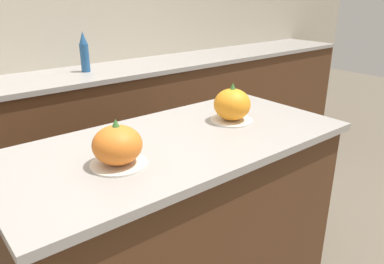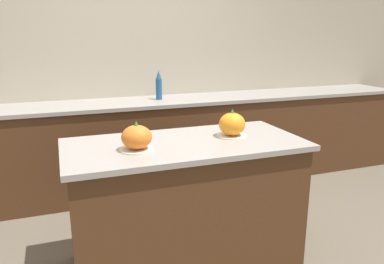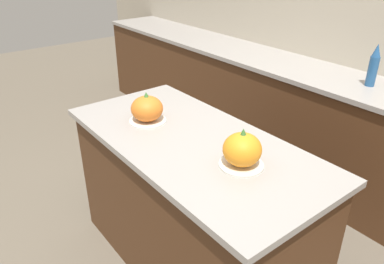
{
  "view_description": "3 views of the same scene",
  "coord_description": "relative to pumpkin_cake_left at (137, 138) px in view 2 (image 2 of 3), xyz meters",
  "views": [
    {
      "loc": [
        -0.91,
        -1.22,
        1.5
      ],
      "look_at": [
        0.04,
        -0.05,
        0.92
      ],
      "focal_mm": 35.0,
      "sensor_mm": 36.0,
      "label": 1
    },
    {
      "loc": [
        -0.75,
        -2.22,
        1.57
      ],
      "look_at": [
        0.05,
        0.02,
        0.94
      ],
      "focal_mm": 35.0,
      "sensor_mm": 36.0,
      "label": 2
    },
    {
      "loc": [
        1.38,
        -1.07,
        1.82
      ],
      "look_at": [
        0.02,
        -0.02,
        0.94
      ],
      "focal_mm": 35.0,
      "sensor_mm": 36.0,
      "label": 3
    }
  ],
  "objects": [
    {
      "name": "ground_plane",
      "position": [
        0.33,
        0.07,
        -0.96
      ],
      "size": [
        12.0,
        12.0,
        0.0
      ],
      "primitive_type": "plane",
      "color": "#665B4C"
    },
    {
      "name": "wall_back",
      "position": [
        0.33,
        1.77,
        0.29
      ],
      "size": [
        8.0,
        0.06,
        2.5
      ],
      "color": "#B2A893",
      "rests_on": "ground_plane"
    },
    {
      "name": "kitchen_island",
      "position": [
        0.33,
        0.07,
        -0.52
      ],
      "size": [
        1.56,
        0.74,
        0.89
      ],
      "color": "#4C2D19",
      "rests_on": "ground_plane"
    },
    {
      "name": "back_counter",
      "position": [
        0.33,
        1.44,
        -0.5
      ],
      "size": [
        6.0,
        0.6,
        0.93
      ],
      "color": "#4C2D19",
      "rests_on": "ground_plane"
    },
    {
      "name": "pumpkin_cake_left",
      "position": [
        0.0,
        0.0,
        0.0
      ],
      "size": [
        0.21,
        0.21,
        0.18
      ],
      "color": "silver",
      "rests_on": "kitchen_island"
    },
    {
      "name": "pumpkin_cake_right",
      "position": [
        0.68,
        0.09,
        0.01
      ],
      "size": [
        0.21,
        0.21,
        0.19
      ],
      "color": "silver",
      "rests_on": "kitchen_island"
    },
    {
      "name": "bottle_tall",
      "position": [
        0.53,
        1.47,
        0.11
      ],
      "size": [
        0.06,
        0.06,
        0.29
      ],
      "color": "#235184",
      "rests_on": "back_counter"
    }
  ]
}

